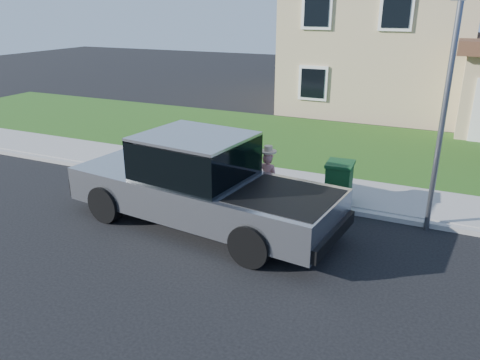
% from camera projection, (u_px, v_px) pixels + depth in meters
% --- Properties ---
extents(ground, '(80.00, 80.00, 0.00)m').
position_uv_depth(ground, '(243.00, 253.00, 9.65)').
color(ground, black).
rests_on(ground, ground).
extents(curb, '(40.00, 0.20, 0.12)m').
position_uv_depth(curb, '(326.00, 207.00, 11.71)').
color(curb, gray).
rests_on(curb, ground).
extents(sidewalk, '(40.00, 2.00, 0.15)m').
position_uv_depth(sidewalk, '(337.00, 191.00, 12.65)').
color(sidewalk, gray).
rests_on(sidewalk, ground).
extents(lawn, '(40.00, 7.00, 0.10)m').
position_uv_depth(lawn, '(367.00, 149.00, 16.49)').
color(lawn, '#1C4B15').
rests_on(lawn, ground).
extents(house, '(14.00, 11.30, 6.85)m').
position_uv_depth(house, '(411.00, 43.00, 22.01)').
color(house, tan).
rests_on(house, ground).
extents(pickup_truck, '(6.68, 2.92, 2.13)m').
position_uv_depth(pickup_truck, '(201.00, 184.00, 10.59)').
color(pickup_truck, black).
rests_on(pickup_truck, ground).
extents(woman, '(0.60, 0.44, 1.66)m').
position_uv_depth(woman, '(268.00, 180.00, 11.43)').
color(woman, '#BF7368').
rests_on(woman, ground).
extents(trash_bin, '(0.68, 0.78, 1.05)m').
position_uv_depth(trash_bin, '(339.00, 182.00, 11.58)').
color(trash_bin, '#113E1B').
rests_on(trash_bin, sidewalk).
extents(street_lamp, '(0.26, 0.66, 5.07)m').
position_uv_depth(street_lamp, '(445.00, 104.00, 9.63)').
color(street_lamp, slate).
rests_on(street_lamp, ground).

